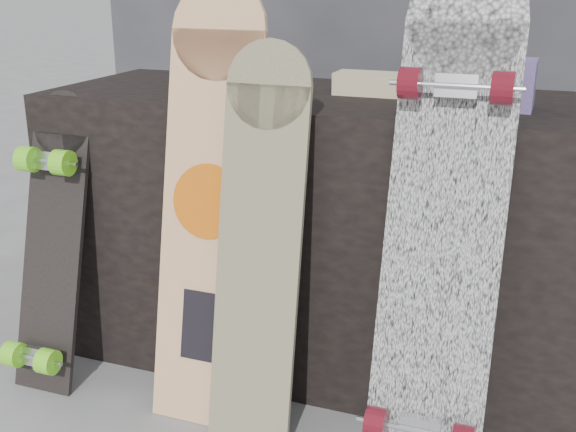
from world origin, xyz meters
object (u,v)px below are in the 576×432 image
at_px(vendor_table, 329,231).
at_px(longboard_cascadia, 444,221).
at_px(longboard_geisha, 209,195).
at_px(longboard_celtic, 260,235).
at_px(skateboard_dark, 50,241).

xyz_separation_m(vendor_table, longboard_cascadia, (0.38, -0.37, 0.20)).
bearing_deg(longboard_geisha, longboard_celtic, -19.34).
xyz_separation_m(longboard_celtic, skateboard_dark, (-0.64, 0.02, -0.11)).
relative_size(longboard_celtic, skateboard_dark, 1.20).
distance_m(longboard_geisha, longboard_celtic, 0.18).
xyz_separation_m(longboard_geisha, longboard_cascadia, (0.59, -0.02, 0.01)).
relative_size(longboard_geisha, longboard_celtic, 1.14).
height_order(longboard_geisha, longboard_celtic, longboard_geisha).
bearing_deg(longboard_celtic, vendor_table, 83.15).
xyz_separation_m(longboard_celtic, longboard_cascadia, (0.43, 0.04, 0.08)).
bearing_deg(skateboard_dark, longboard_cascadia, 1.04).
relative_size(vendor_table, skateboard_dark, 1.96).
distance_m(longboard_cascadia, skateboard_dark, 1.09).
bearing_deg(skateboard_dark, longboard_celtic, -1.39).
bearing_deg(longboard_cascadia, longboard_geisha, 177.91).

